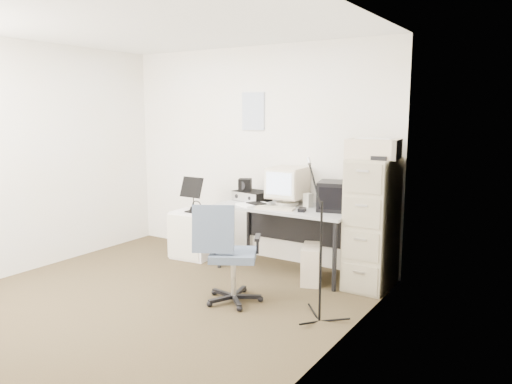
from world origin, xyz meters
The scene contains 23 objects.
floor centered at (0.00, 0.00, -0.01)m, with size 3.60×3.60×0.01m, color #392C1B.
ceiling centered at (0.00, 0.00, 2.50)m, with size 3.60×3.60×0.01m, color white.
wall_back centered at (0.00, 1.80, 1.25)m, with size 3.60×0.02×2.50m, color white.
wall_left centered at (-1.80, 0.00, 1.25)m, with size 0.02×3.60×2.50m, color white.
wall_right centered at (1.80, 0.00, 1.25)m, with size 0.02×3.60×2.50m, color white.
wall_calendar centered at (-0.02, 1.79, 1.75)m, with size 0.30×0.02×0.44m, color white.
filing_cabinet centered at (1.58, 1.48, 0.65)m, with size 0.40×0.60×1.30m, color gray.
printer centered at (1.58, 1.44, 1.39)m, with size 0.49×0.33×0.19m, color beige.
desk centered at (0.63, 1.45, 0.36)m, with size 1.50×0.70×0.73m, color #9A9A9A.
crt_monitor centered at (0.57, 1.56, 0.94)m, with size 0.37×0.39×0.41m, color beige.
crt_tv centered at (1.15, 1.53, 0.88)m, with size 0.33×0.35×0.30m, color black.
desk_speaker centered at (0.84, 1.54, 0.80)m, with size 0.08×0.08×0.15m, color beige.
keyboard centered at (0.60, 1.24, 0.74)m, with size 0.41×0.15×0.02m, color beige.
mouse centered at (0.90, 1.29, 0.75)m, with size 0.07×0.12×0.04m, color black.
radio_receiver centered at (0.12, 1.55, 0.79)m, with size 0.39×0.28×0.11m, color black.
radio_speaker centered at (0.05, 1.51, 0.91)m, with size 0.14×0.13×0.14m, color black.
papers centered at (0.28, 1.31, 0.74)m, with size 0.23×0.32×0.02m, color white.
pc_tower centered at (1.02, 1.28, 0.19)m, with size 0.18×0.41×0.38m, color beige.
office_chair centered at (0.65, 0.40, 0.46)m, with size 0.54×0.54×0.93m, color #485566.
side_cart centered at (-0.57, 1.30, 0.28)m, with size 0.46×0.37×0.57m, color white.
music_stand centered at (-0.53, 1.27, 0.78)m, with size 0.29×0.16×0.43m, color black.
headphones centered at (-0.44, 1.23, 0.62)m, with size 0.16×0.16×0.03m, color black.
mic_stand centered at (1.51, 0.44, 0.67)m, with size 0.02×0.02×1.34m, color black.
Camera 1 is at (3.20, -3.22, 1.76)m, focal length 35.00 mm.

